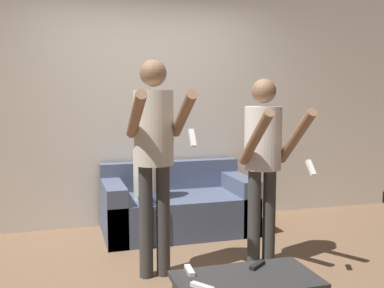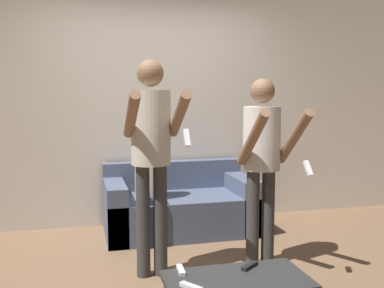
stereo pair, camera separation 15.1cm
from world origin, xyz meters
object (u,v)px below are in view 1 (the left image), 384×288
at_px(remote_mid, 257,265).
at_px(remote_near, 202,287).
at_px(coffee_table, 246,284).
at_px(couch, 177,208).
at_px(person_standing_left, 154,144).
at_px(person_standing_right, 264,152).
at_px(person_seated, 149,179).
at_px(remote_far, 190,270).

bearing_deg(remote_mid, remote_near, -154.27).
height_order(remote_near, remote_mid, same).
distance_m(coffee_table, remote_near, 0.32).
bearing_deg(couch, person_standing_left, -112.85).
xyz_separation_m(person_standing_left, person_standing_right, (0.94, -0.00, -0.10)).
relative_size(person_seated, coffee_table, 1.31).
relative_size(couch, person_standing_left, 0.90).
height_order(couch, remote_mid, couch).
bearing_deg(person_seated, remote_far, -93.11).
xyz_separation_m(remote_near, remote_mid, (0.43, 0.21, 0.00)).
xyz_separation_m(coffee_table, remote_far, (-0.31, 0.17, 0.05)).
relative_size(remote_mid, remote_far, 0.93).
bearing_deg(person_standing_right, coffee_table, -119.98).
distance_m(coffee_table, remote_mid, 0.19).
relative_size(couch, remote_mid, 11.09).
bearing_deg(coffee_table, person_seated, 96.09).
xyz_separation_m(person_standing_right, remote_mid, (-0.46, -0.89, -0.60)).
bearing_deg(remote_far, person_seated, 86.89).
relative_size(person_standing_left, remote_far, 11.41).
height_order(person_standing_left, remote_near, person_standing_left).
bearing_deg(remote_mid, person_standing_right, 62.78).
xyz_separation_m(person_standing_right, remote_near, (-0.89, -1.10, -0.60)).
height_order(couch, remote_near, couch).
height_order(coffee_table, remote_far, remote_far).
xyz_separation_m(person_standing_left, coffee_table, (0.35, -1.03, -0.75)).
relative_size(coffee_table, remote_mid, 6.14).
xyz_separation_m(person_seated, remote_far, (-0.10, -1.80, -0.23)).
bearing_deg(coffee_table, person_standing_right, 60.02).
bearing_deg(remote_mid, person_standing_left, 117.99).
bearing_deg(person_standing_left, remote_far, -87.40).
distance_m(person_standing_right, coffee_table, 1.35).
relative_size(person_standing_left, coffee_table, 2.00).
bearing_deg(coffee_table, remote_mid, 44.79).
bearing_deg(remote_far, remote_mid, -5.16).
bearing_deg(person_standing_right, remote_mid, -117.22).
xyz_separation_m(person_standing_left, remote_mid, (0.48, -0.90, -0.70)).
bearing_deg(remote_far, remote_near, -89.18).
bearing_deg(person_standing_left, remote_near, -87.80).
bearing_deg(remote_far, person_standing_left, 92.60).
height_order(coffee_table, remote_near, remote_near).
relative_size(couch, coffee_table, 1.81).
distance_m(person_standing_left, remote_mid, 1.23).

